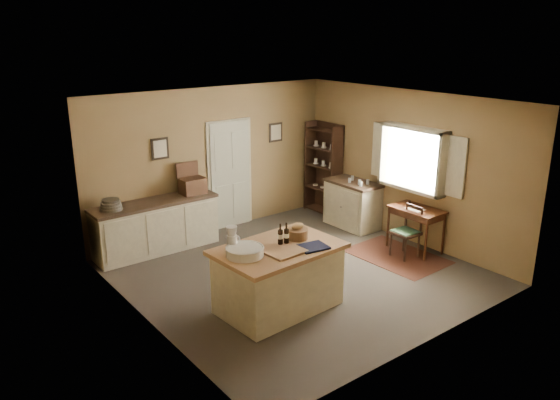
{
  "coord_description": "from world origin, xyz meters",
  "views": [
    {
      "loc": [
        -5.02,
        -6.07,
        3.72
      ],
      "look_at": [
        -0.1,
        0.33,
        1.15
      ],
      "focal_mm": 35.0,
      "sensor_mm": 36.0,
      "label": 1
    }
  ],
  "objects_px": {
    "writing_desk": "(417,214)",
    "desk_chair": "(405,233)",
    "shelving_unit": "(325,168)",
    "work_island": "(278,276)",
    "sideboard": "(156,224)",
    "right_cabinet": "(353,204)"
  },
  "relations": [
    {
      "from": "sideboard",
      "to": "right_cabinet",
      "type": "xyz_separation_m",
      "value": [
        3.54,
        -1.19,
        -0.02
      ]
    },
    {
      "from": "writing_desk",
      "to": "shelving_unit",
      "type": "bearing_deg",
      "value": 86.6
    },
    {
      "from": "writing_desk",
      "to": "sideboard",
      "type": "bearing_deg",
      "value": 142.51
    },
    {
      "from": "writing_desk",
      "to": "shelving_unit",
      "type": "height_order",
      "value": "shelving_unit"
    },
    {
      "from": "right_cabinet",
      "to": "shelving_unit",
      "type": "xyz_separation_m",
      "value": [
        0.15,
        0.99,
        0.48
      ]
    },
    {
      "from": "sideboard",
      "to": "writing_desk",
      "type": "distance_m",
      "value": 4.47
    },
    {
      "from": "work_island",
      "to": "desk_chair",
      "type": "height_order",
      "value": "work_island"
    },
    {
      "from": "desk_chair",
      "to": "writing_desk",
      "type": "bearing_deg",
      "value": 14.51
    },
    {
      "from": "desk_chair",
      "to": "shelving_unit",
      "type": "distance_m",
      "value": 2.69
    },
    {
      "from": "work_island",
      "to": "writing_desk",
      "type": "distance_m",
      "value": 3.14
    },
    {
      "from": "writing_desk",
      "to": "shelving_unit",
      "type": "distance_m",
      "value": 2.53
    },
    {
      "from": "sideboard",
      "to": "shelving_unit",
      "type": "height_order",
      "value": "shelving_unit"
    },
    {
      "from": "work_island",
      "to": "sideboard",
      "type": "xyz_separation_m",
      "value": [
        -0.41,
        2.9,
        -0.0
      ]
    },
    {
      "from": "work_island",
      "to": "writing_desk",
      "type": "relative_size",
      "value": 1.94
    },
    {
      "from": "sideboard",
      "to": "desk_chair",
      "type": "height_order",
      "value": "sideboard"
    },
    {
      "from": "work_island",
      "to": "desk_chair",
      "type": "bearing_deg",
      "value": -1.21
    },
    {
      "from": "desk_chair",
      "to": "right_cabinet",
      "type": "bearing_deg",
      "value": 79.64
    },
    {
      "from": "desk_chair",
      "to": "right_cabinet",
      "type": "height_order",
      "value": "right_cabinet"
    },
    {
      "from": "writing_desk",
      "to": "desk_chair",
      "type": "height_order",
      "value": "desk_chair"
    },
    {
      "from": "shelving_unit",
      "to": "desk_chair",
      "type": "bearing_deg",
      "value": -101.08
    },
    {
      "from": "work_island",
      "to": "sideboard",
      "type": "distance_m",
      "value": 2.93
    },
    {
      "from": "right_cabinet",
      "to": "shelving_unit",
      "type": "distance_m",
      "value": 1.11
    }
  ]
}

